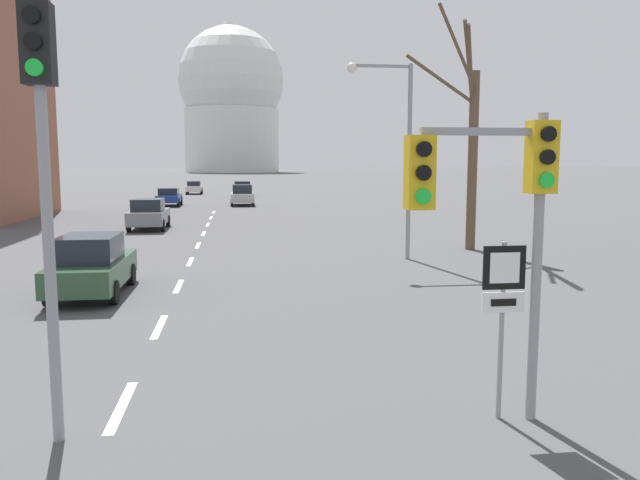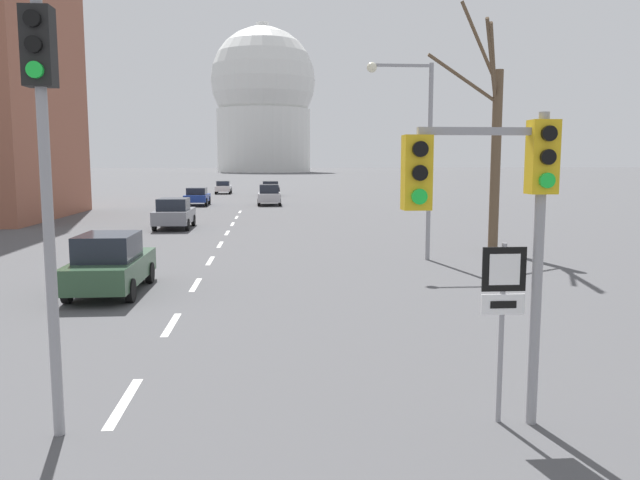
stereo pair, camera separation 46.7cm
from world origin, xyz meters
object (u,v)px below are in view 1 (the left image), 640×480
at_px(route_sign_post, 503,299).
at_px(sedan_distant_centre, 242,195).
at_px(street_lamp_right, 396,137).
at_px(sedan_near_left, 149,214).
at_px(traffic_signal_centre_tall, 43,139).
at_px(sedan_mid_centre, 169,197).
at_px(sedan_far_left, 92,265).
at_px(sedan_near_right, 242,188).
at_px(traffic_signal_near_right, 497,192).
at_px(sedan_far_right, 194,187).

height_order(route_sign_post, sedan_distant_centre, route_sign_post).
bearing_deg(street_lamp_right, route_sign_post, -98.50).
relative_size(sedan_near_left, sedan_distant_centre, 0.97).
xyz_separation_m(traffic_signal_centre_tall, sedan_mid_centre, (-3.24, 44.08, -3.07)).
bearing_deg(sedan_mid_centre, sedan_far_left, -87.28).
bearing_deg(sedan_near_right, route_sign_post, -86.97).
xyz_separation_m(sedan_mid_centre, sedan_far_left, (1.66, -34.95, 0.05)).
bearing_deg(sedan_distant_centre, sedan_near_left, -105.63).
xyz_separation_m(traffic_signal_near_right, street_lamp_right, (2.31, 14.33, 1.28)).
relative_size(sedan_near_left, sedan_mid_centre, 0.98).
bearing_deg(sedan_near_right, sedan_near_left, -99.08).
relative_size(traffic_signal_near_right, traffic_signal_centre_tall, 0.76).
xyz_separation_m(street_lamp_right, sedan_mid_centre, (-11.28, 29.90, -3.68)).
height_order(traffic_signal_centre_tall, sedan_mid_centre, traffic_signal_centre_tall).
xyz_separation_m(traffic_signal_near_right, sedan_mid_centre, (-8.98, 44.23, -2.40)).
bearing_deg(traffic_signal_centre_tall, route_sign_post, -0.63).
bearing_deg(sedan_far_right, sedan_distant_centre, -74.87).
bearing_deg(route_sign_post, sedan_near_right, 93.03).
bearing_deg(sedan_mid_centre, street_lamp_right, -69.33).
relative_size(traffic_signal_near_right, sedan_near_left, 1.03).
bearing_deg(sedan_distant_centre, traffic_signal_centre_tall, -93.50).
bearing_deg(traffic_signal_centre_tall, traffic_signal_near_right, -1.45).
relative_size(traffic_signal_centre_tall, sedan_near_right, 1.40).
bearing_deg(sedan_near_left, sedan_far_right, 90.20).
height_order(traffic_signal_near_right, street_lamp_right, street_lamp_right).
height_order(traffic_signal_near_right, traffic_signal_centre_tall, traffic_signal_centre_tall).
bearing_deg(street_lamp_right, sedan_near_left, 131.61).
xyz_separation_m(sedan_mid_centre, sedan_distant_centre, (5.94, 0.02, 0.08)).
bearing_deg(traffic_signal_centre_tall, sedan_far_right, 92.27).
relative_size(sedan_near_right, sedan_far_right, 1.04).
xyz_separation_m(sedan_far_left, sedan_far_right, (-0.94, 54.27, -0.07)).
relative_size(traffic_signal_near_right, street_lamp_right, 0.60).
xyz_separation_m(route_sign_post, sedan_mid_centre, (-9.15, 44.15, -0.93)).
distance_m(sedan_far_left, sedan_far_right, 54.27).
distance_m(sedan_near_left, sedan_far_left, 16.81).
distance_m(sedan_near_right, sedan_mid_centre, 15.61).
bearing_deg(route_sign_post, traffic_signal_near_right, -155.59).
bearing_deg(traffic_signal_near_right, sedan_distant_centre, 93.93).
height_order(traffic_signal_near_right, sedan_near_left, traffic_signal_near_right).
xyz_separation_m(traffic_signal_centre_tall, sedan_near_left, (-2.39, 25.93, -3.02)).
relative_size(street_lamp_right, sedan_far_right, 1.84).
bearing_deg(street_lamp_right, traffic_signal_centre_tall, -119.56).
bearing_deg(street_lamp_right, sedan_near_right, 96.73).
distance_m(traffic_signal_near_right, sedan_mid_centre, 45.19).
bearing_deg(sedan_near_left, sedan_distant_centre, 74.37).
relative_size(sedan_near_left, sedan_near_right, 1.03).
xyz_separation_m(sedan_near_left, sedan_distant_centre, (5.09, 18.18, 0.02)).
relative_size(traffic_signal_centre_tall, sedan_far_left, 1.33).
relative_size(sedan_mid_centre, sedan_distant_centre, 1.00).
xyz_separation_m(traffic_signal_centre_tall, sedan_far_right, (-2.52, 63.40, -3.10)).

